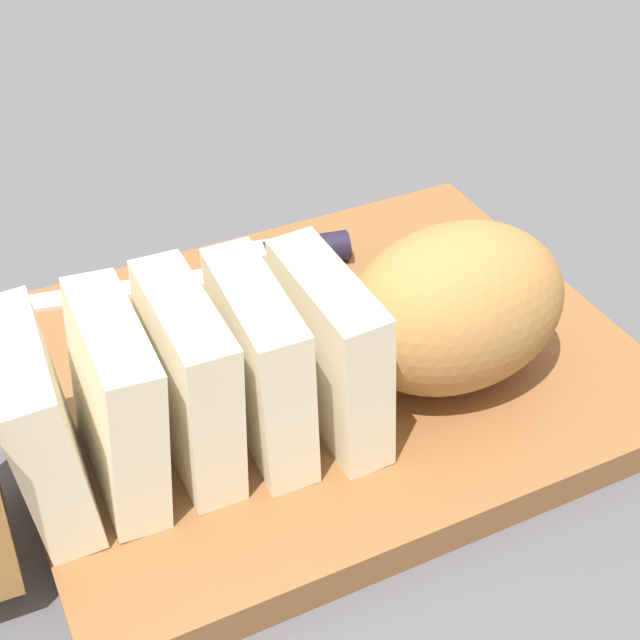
{
  "coord_description": "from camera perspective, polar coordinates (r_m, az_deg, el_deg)",
  "views": [
    {
      "loc": [
        0.18,
        0.41,
        0.41
      ],
      "look_at": [
        0.0,
        0.0,
        0.05
      ],
      "focal_mm": 51.9,
      "sensor_mm": 36.0,
      "label": 1
    }
  ],
  "objects": [
    {
      "name": "bread_knife",
      "position": [
        0.66,
        -3.9,
        3.64
      ],
      "size": [
        0.27,
        0.06,
        0.02
      ],
      "rotation": [
        0.0,
        0.0,
        -0.16
      ],
      "color": "silver",
      "rests_on": "cutting_board"
    },
    {
      "name": "crumb_stray_left",
      "position": [
        0.56,
        1.86,
        -4.36
      ],
      "size": [
        0.01,
        0.01,
        0.01
      ],
      "primitive_type": "sphere",
      "color": "#996633",
      "rests_on": "cutting_board"
    },
    {
      "name": "crumb_near_loaf",
      "position": [
        0.6,
        -5.17,
        -1.43
      ],
      "size": [
        0.01,
        0.01,
        0.01
      ],
      "primitive_type": "sphere",
      "color": "#996633",
      "rests_on": "cutting_board"
    },
    {
      "name": "crumb_near_knife",
      "position": [
        0.62,
        5.08,
        0.38
      ],
      "size": [
        0.0,
        0.0,
        0.0
      ],
      "primitive_type": "sphere",
      "color": "#996633",
      "rests_on": "cutting_board"
    },
    {
      "name": "cutting_board",
      "position": [
        0.6,
        0.0,
        -3.15
      ],
      "size": [
        0.39,
        0.31,
        0.02
      ],
      "primitive_type": "cube",
      "rotation": [
        0.0,
        0.0,
        0.03
      ],
      "color": "brown",
      "rests_on": "ground_plane"
    },
    {
      "name": "ground_plane",
      "position": [
        0.6,
        0.0,
        -3.98
      ],
      "size": [
        3.0,
        3.0,
        0.0
      ],
      "primitive_type": "plane",
      "color": "#4C4C51"
    },
    {
      "name": "bread_loaf",
      "position": [
        0.51,
        -1.25,
        -2.1
      ],
      "size": [
        0.37,
        0.11,
        0.11
      ],
      "rotation": [
        0.0,
        0.0,
        0.02
      ],
      "color": "#A8753D",
      "rests_on": "cutting_board"
    }
  ]
}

